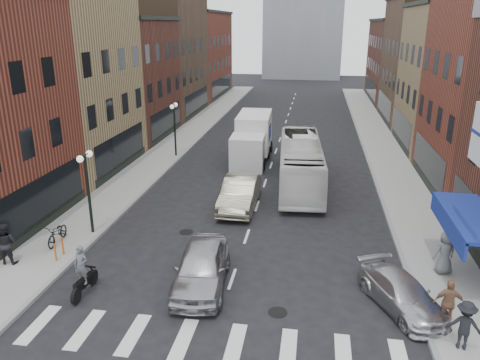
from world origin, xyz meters
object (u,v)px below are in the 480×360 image
Objects in this scene: box_truck at (252,139)px; sedan_left_near at (201,267)px; transit_bus at (301,163)px; ped_left_solo at (5,243)px; streetlamp_near at (87,178)px; sedan_left_far at (240,193)px; ped_right_b at (449,303)px; bike_rack at (59,249)px; ped_right_c at (445,252)px; parked_bicycle at (57,233)px; motorcycle_rider at (82,272)px; ped_right_a at (465,325)px; streetlamp_far at (174,120)px; curb_car at (402,293)px.

sedan_left_near is (0.43, -17.77, -0.83)m from box_truck.
transit_bus reaches higher than ped_left_solo.
streetlamp_near is 8.24m from sedan_left_far.
sedan_left_far is at bearing 83.67° from sedan_left_near.
streetlamp_near is 2.44× the size of ped_right_b.
transit_bus reaches higher than bike_rack.
ped_right_b is (5.43, -13.99, -0.49)m from transit_bus.
ped_left_solo is (-1.92, -0.75, 0.50)m from bike_rack.
sedan_left_far is 12.91m from ped_right_b.
box_truck reaches higher than ped_right_b.
ped_left_solo reaches higher than ped_right_b.
sedan_left_far is 2.80× the size of ped_right_c.
transit_bus is at bearing 54.32° from sedan_left_far.
ped_right_b is 3.69m from ped_right_c.
sedan_left_far is (0.60, -9.45, -0.80)m from box_truck.
ped_left_solo is (-8.00, -17.56, -0.60)m from box_truck.
box_truck is 1.62× the size of sedan_left_near.
streetlamp_near is 2.85m from parked_bicycle.
ped_right_b is at bearing 6.55° from motorcycle_rider.
box_truck reaches higher than ped_right_a.
ped_right_c is at bearing -82.62° from ped_right_a.
streetlamp_far is 24.31m from ped_right_b.
ped_right_a reaches higher than curb_car.
transit_bus is 5.83× the size of ped_right_c.
bike_rack is at bearing -94.24° from streetlamp_near.
sedan_left_near is (6.31, -17.67, -2.10)m from streetlamp_far.
parked_bicycle is at bearing -2.48° from ped_right_a.
ped_right_c is (6.16, -10.38, -0.42)m from transit_bus.
ped_right_b reaches higher than curb_car.
ped_right_b is (9.16, -19.11, -0.66)m from box_truck.
curb_car reaches higher than parked_bicycle.
curb_car is at bearing -5.33° from bike_rack.
transit_bus is (9.61, -5.01, -1.43)m from streetlamp_far.
streetlamp_far reaches higher than motorcycle_rider.
streetlamp_far reaches higher than ped_right_c.
sedan_left_near is 7.44m from curb_car.
ped_right_a reaches higher than parked_bicycle.
streetlamp_far is (0.00, 14.00, 0.00)m from streetlamp_near.
bike_rack is at bearing 166.36° from sedan_left_near.
ped_right_c is (16.80, -0.03, 0.44)m from parked_bicycle.
box_truck is at bearing 122.42° from transit_bus.
motorcycle_rider reaches higher than parked_bicycle.
streetlamp_far is 0.39× the size of transit_bus.
streetlamp_near reaches higher than ped_left_solo.
curb_car is at bearing 172.77° from ped_left_solo.
ped_left_solo is (-2.12, -3.45, -1.87)m from streetlamp_near.
curb_car is 15.01m from parked_bicycle.
ped_right_b is (15.24, -2.30, 0.44)m from bike_rack.
parked_bicycle is at bearing 121.58° from bike_rack.
curb_car is 2.23× the size of ped_right_c.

